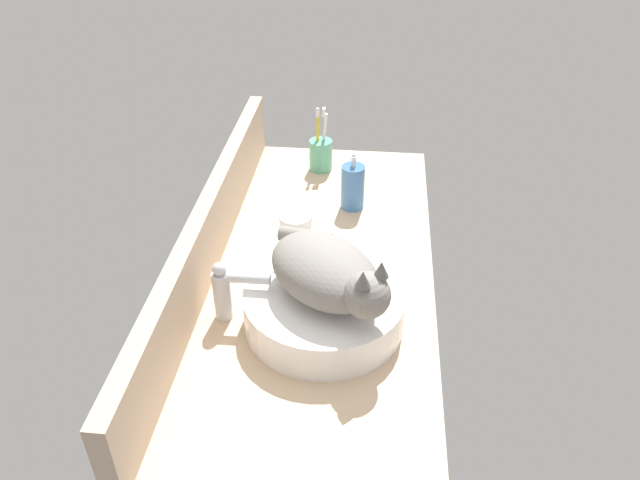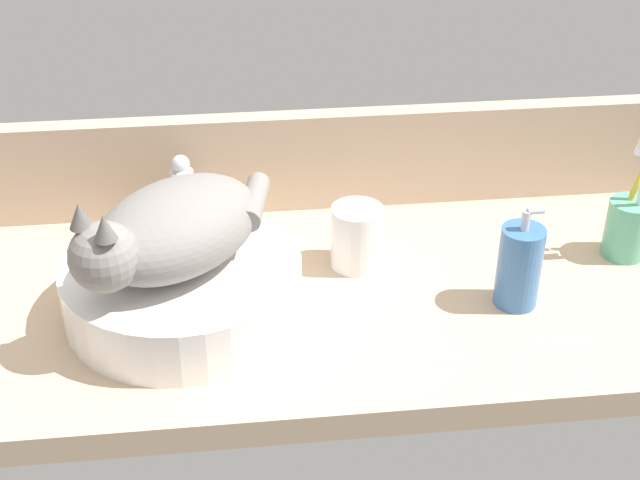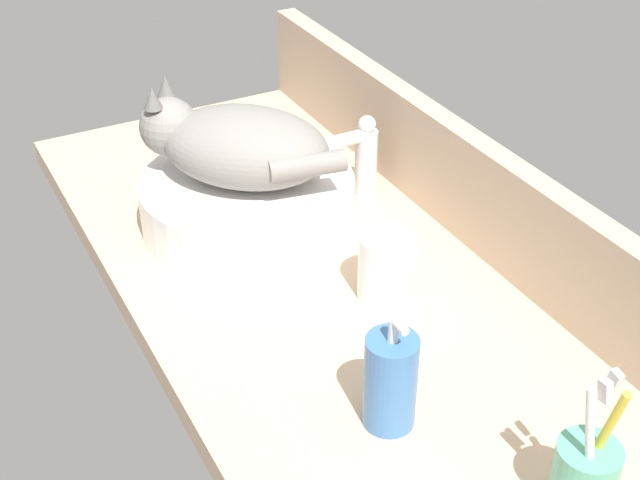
% 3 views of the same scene
% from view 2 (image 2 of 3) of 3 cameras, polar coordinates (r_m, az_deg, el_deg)
% --- Properties ---
extents(ground_plane, '(1.21, 0.52, 0.04)m').
position_cam_2_polar(ground_plane, '(1.28, -0.63, -3.90)').
color(ground_plane, '#D1B28E').
extents(backsplash_panel, '(1.21, 0.04, 0.16)m').
position_cam_2_polar(backsplash_panel, '(1.44, -1.66, 5.06)').
color(backsplash_panel, tan).
rests_on(backsplash_panel, ground_plane).
extents(sink_basin, '(0.32, 0.32, 0.08)m').
position_cam_2_polar(sink_basin, '(1.22, -8.75, -3.01)').
color(sink_basin, white).
rests_on(sink_basin, ground_plane).
extents(cat, '(0.30, 0.30, 0.14)m').
position_cam_2_polar(cat, '(1.16, -9.59, 0.62)').
color(cat, gray).
rests_on(cat, sink_basin).
extents(faucet, '(0.04, 0.12, 0.14)m').
position_cam_2_polar(faucet, '(1.37, -8.76, 2.79)').
color(faucet, silver).
rests_on(faucet, ground_plane).
extents(soap_dispenser, '(0.06, 0.06, 0.15)m').
position_cam_2_polar(soap_dispenser, '(1.24, 12.63, -1.63)').
color(soap_dispenser, '#3F72B2').
rests_on(soap_dispenser, ground_plane).
extents(toothbrush_cup, '(0.07, 0.07, 0.19)m').
position_cam_2_polar(toothbrush_cup, '(1.40, 19.11, 0.86)').
color(toothbrush_cup, '#5BB28E').
rests_on(toothbrush_cup, ground_plane).
extents(water_glass, '(0.08, 0.08, 0.09)m').
position_cam_2_polar(water_glass, '(1.30, 2.36, -0.03)').
color(water_glass, white).
rests_on(water_glass, ground_plane).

